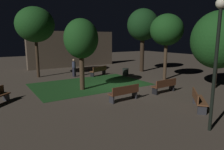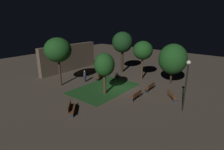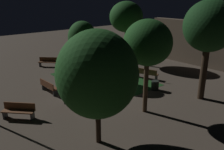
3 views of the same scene
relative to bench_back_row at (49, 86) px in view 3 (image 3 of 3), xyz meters
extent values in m
plane|color=#473D33|center=(1.57, 3.24, -0.48)|extent=(60.00, 60.00, 0.00)
cube|color=#194219|center=(0.23, 4.69, -0.48)|extent=(8.23, 5.38, 0.01)
cube|color=brown|center=(0.00, 0.08, -0.03)|extent=(1.82, 0.55, 0.06)
cube|color=brown|center=(0.00, -0.13, 0.20)|extent=(1.80, 0.13, 0.40)
cube|color=#2D2D33|center=(-0.80, 0.05, -0.27)|extent=(0.09, 0.39, 0.42)
cube|color=#2D2D33|center=(0.80, 0.10, -0.27)|extent=(0.09, 0.39, 0.42)
cube|color=brown|center=(3.14, 0.08, -0.03)|extent=(1.82, 0.55, 0.06)
cube|color=brown|center=(3.15, -0.13, 0.20)|extent=(1.80, 0.13, 0.40)
cube|color=black|center=(2.34, 0.04, -0.27)|extent=(0.09, 0.39, 0.42)
cube|color=black|center=(3.94, 0.11, -0.27)|extent=(0.09, 0.39, 0.42)
cube|color=brown|center=(2.36, -3.00, -0.03)|extent=(1.65, 1.57, 0.06)
cube|color=brown|center=(2.21, -2.84, 0.20)|extent=(1.36, 1.27, 0.40)
cube|color=#2D2D33|center=(2.94, -2.45, -0.27)|extent=(0.32, 0.34, 0.42)
cube|color=#2D2D33|center=(1.77, -3.54, -0.27)|extent=(0.32, 0.34, 0.42)
cube|color=#512D19|center=(-6.08, 2.97, -0.03)|extent=(1.63, 1.59, 0.06)
cube|color=#512D19|center=(-6.23, 3.12, 0.20)|extent=(1.34, 1.29, 0.40)
cube|color=#2D2D33|center=(-5.51, 3.52, -0.27)|extent=(0.32, 0.33, 0.42)
cube|color=#2D2D33|center=(-6.66, 2.41, -0.27)|extent=(0.32, 0.33, 0.42)
cube|color=brown|center=(2.47, 7.51, -0.03)|extent=(1.86, 1.04, 0.06)
cube|color=brown|center=(2.54, 7.31, 0.20)|extent=(1.72, 0.64, 0.40)
cube|color=black|center=(1.71, 7.25, -0.27)|extent=(0.20, 0.39, 0.42)
cube|color=black|center=(3.23, 7.77, -0.27)|extent=(0.20, 0.39, 0.42)
cylinder|color=#2D2116|center=(6.98, -0.99, 0.69)|extent=(0.25, 0.25, 2.34)
ellipsoid|color=#194719|center=(6.98, -0.99, 2.83)|extent=(3.54, 3.54, 3.84)
cylinder|color=#423021|center=(-0.91, 3.56, 0.91)|extent=(0.32, 0.32, 2.78)
ellipsoid|color=#194719|center=(-0.91, 3.56, 2.91)|extent=(2.24, 2.24, 2.57)
cylinder|color=#38281C|center=(-2.39, 9.71, 1.35)|extent=(0.26, 0.26, 3.66)
ellipsoid|color=#194719|center=(-2.39, 9.71, 4.08)|extent=(3.25, 3.25, 2.97)
cylinder|color=#423021|center=(6.30, 2.95, 1.20)|extent=(0.27, 0.27, 3.36)
ellipsoid|color=#194719|center=(6.30, 2.95, 3.61)|extent=(2.66, 2.66, 2.52)
cylinder|color=#2D2116|center=(7.45, 7.19, 1.46)|extent=(0.42, 0.42, 3.89)
ellipsoid|color=#143816|center=(7.45, 7.19, 4.27)|extent=(3.13, 3.13, 3.16)
cylinder|color=black|center=(4.51, 6.04, -0.13)|extent=(0.54, 0.54, 0.70)
cube|color=black|center=(0.39, 8.23, -0.06)|extent=(0.27, 0.32, 0.84)
cylinder|color=#33384C|center=(0.39, 8.23, 0.62)|extent=(0.32, 0.32, 0.52)
sphere|color=tan|center=(0.39, 8.23, 1.02)|extent=(0.22, 0.22, 0.22)
cube|color=brown|center=(2.84, 14.47, 1.63)|extent=(10.63, 0.80, 4.23)
camera|label=1|loc=(-6.32, -8.64, 2.94)|focal=32.24mm
camera|label=2|loc=(-15.00, -8.82, 7.58)|focal=28.58mm
camera|label=3|loc=(14.67, -6.78, 5.98)|focal=38.27mm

